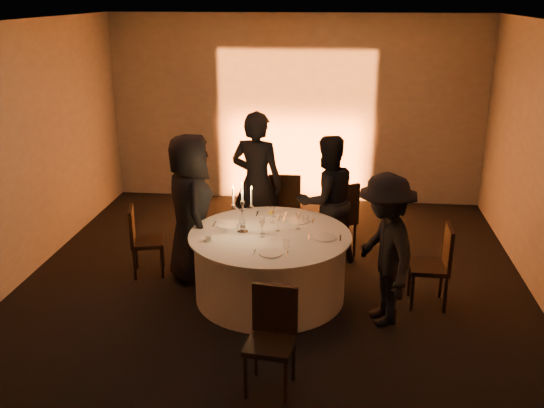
# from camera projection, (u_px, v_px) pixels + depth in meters

# --- Properties ---
(floor) EXTENTS (7.00, 7.00, 0.00)m
(floor) POSITION_uv_depth(u_px,v_px,m) (270.00, 296.00, 6.93)
(floor) COLOR black
(floor) RESTS_ON ground
(ceiling) EXTENTS (7.00, 7.00, 0.00)m
(ceiling) POSITION_uv_depth(u_px,v_px,m) (270.00, 23.00, 5.94)
(ceiling) COLOR silver
(ceiling) RESTS_ON wall_back
(wall_back) EXTENTS (7.00, 0.00, 7.00)m
(wall_back) POSITION_uv_depth(u_px,v_px,m) (296.00, 110.00, 9.72)
(wall_back) COLOR #9E9992
(wall_back) RESTS_ON floor
(wall_front) EXTENTS (7.00, 0.00, 7.00)m
(wall_front) POSITION_uv_depth(u_px,v_px,m) (190.00, 356.00, 3.16)
(wall_front) COLOR #9E9992
(wall_front) RESTS_ON floor
(wall_left) EXTENTS (0.00, 7.00, 7.00)m
(wall_left) POSITION_uv_depth(u_px,v_px,m) (4.00, 162.00, 6.76)
(wall_left) COLOR #9E9992
(wall_left) RESTS_ON floor
(uplighter_fixture) EXTENTS (0.25, 0.12, 0.10)m
(uplighter_fixture) POSITION_uv_depth(u_px,v_px,m) (293.00, 201.00, 9.92)
(uplighter_fixture) COLOR black
(uplighter_fixture) RESTS_ON floor
(banquet_table) EXTENTS (1.80, 1.80, 0.77)m
(banquet_table) POSITION_uv_depth(u_px,v_px,m) (270.00, 266.00, 6.81)
(banquet_table) COLOR black
(banquet_table) RESTS_ON floor
(chair_left) EXTENTS (0.47, 0.47, 0.86)m
(chair_left) POSITION_uv_depth(u_px,v_px,m) (141.00, 237.00, 7.33)
(chair_left) COLOR black
(chair_left) RESTS_ON floor
(chair_back_left) EXTENTS (0.44, 0.44, 0.99)m
(chair_back_left) POSITION_uv_depth(u_px,v_px,m) (285.00, 203.00, 8.30)
(chair_back_left) COLOR black
(chair_back_left) RESTS_ON floor
(chair_back_right) EXTENTS (0.60, 0.60, 1.01)m
(chair_back_right) POSITION_uv_depth(u_px,v_px,m) (339.00, 215.00, 7.82)
(chair_back_right) COLOR black
(chair_back_right) RESTS_ON floor
(chair_right) EXTENTS (0.41, 0.41, 0.93)m
(chair_right) POSITION_uv_depth(u_px,v_px,m) (437.00, 261.00, 6.58)
(chair_right) COLOR black
(chair_right) RESTS_ON floor
(chair_front) EXTENTS (0.45, 0.45, 0.92)m
(chair_front) POSITION_uv_depth(u_px,v_px,m) (272.00, 333.00, 5.22)
(chair_front) COLOR black
(chair_front) RESTS_ON floor
(guest_left) EXTENTS (0.85, 1.02, 1.78)m
(guest_left) POSITION_uv_depth(u_px,v_px,m) (191.00, 208.00, 7.12)
(guest_left) COLOR black
(guest_left) RESTS_ON floor
(guest_back_left) EXTENTS (0.78, 0.61, 1.90)m
(guest_back_left) POSITION_uv_depth(u_px,v_px,m) (257.00, 183.00, 7.85)
(guest_back_left) COLOR black
(guest_back_left) RESTS_ON floor
(guest_back_right) EXTENTS (1.01, 0.95, 1.66)m
(guest_back_right) POSITION_uv_depth(u_px,v_px,m) (327.00, 201.00, 7.55)
(guest_back_right) COLOR black
(guest_back_right) RESTS_ON floor
(guest_right) EXTENTS (0.89, 1.18, 1.61)m
(guest_right) POSITION_uv_depth(u_px,v_px,m) (385.00, 250.00, 6.17)
(guest_right) COLOR black
(guest_right) RESTS_ON floor
(plate_left) EXTENTS (0.35, 0.30, 0.01)m
(plate_left) POSITION_uv_depth(u_px,v_px,m) (229.00, 224.00, 6.93)
(plate_left) COLOR white
(plate_left) RESTS_ON banquet_table
(plate_back_left) EXTENTS (0.36, 0.30, 0.08)m
(plate_back_left) POSITION_uv_depth(u_px,v_px,m) (271.00, 213.00, 7.25)
(plate_back_left) COLOR white
(plate_back_left) RESTS_ON banquet_table
(plate_back_right) EXTENTS (0.36, 0.28, 0.01)m
(plate_back_right) POSITION_uv_depth(u_px,v_px,m) (298.00, 220.00, 7.06)
(plate_back_right) COLOR white
(plate_back_right) RESTS_ON banquet_table
(plate_right) EXTENTS (0.36, 0.26, 0.01)m
(plate_right) POSITION_uv_depth(u_px,v_px,m) (325.00, 237.00, 6.57)
(plate_right) COLOR white
(plate_right) RESTS_ON banquet_table
(plate_front) EXTENTS (0.36, 0.25, 0.01)m
(plate_front) POSITION_uv_depth(u_px,v_px,m) (271.00, 253.00, 6.17)
(plate_front) COLOR white
(plate_front) RESTS_ON banquet_table
(coffee_cup) EXTENTS (0.11, 0.11, 0.07)m
(coffee_cup) POSITION_uv_depth(u_px,v_px,m) (209.00, 238.00, 6.49)
(coffee_cup) COLOR white
(coffee_cup) RESTS_ON banquet_table
(candelabra) EXTENTS (0.25, 0.12, 0.60)m
(candelabra) POSITION_uv_depth(u_px,v_px,m) (243.00, 215.00, 6.64)
(candelabra) COLOR silver
(candelabra) RESTS_ON banquet_table
(wine_glass_a) EXTENTS (0.07, 0.07, 0.19)m
(wine_glass_a) POSITION_uv_depth(u_px,v_px,m) (278.00, 219.00, 6.72)
(wine_glass_a) COLOR silver
(wine_glass_a) RESTS_ON banquet_table
(wine_glass_b) EXTENTS (0.07, 0.07, 0.19)m
(wine_glass_b) POSITION_uv_depth(u_px,v_px,m) (262.00, 222.00, 6.63)
(wine_glass_b) COLOR silver
(wine_glass_b) RESTS_ON banquet_table
(wine_glass_c) EXTENTS (0.07, 0.07, 0.19)m
(wine_glass_c) POSITION_uv_depth(u_px,v_px,m) (262.00, 226.00, 6.54)
(wine_glass_c) COLOR silver
(wine_glass_c) RESTS_ON banquet_table
(wine_glass_d) EXTENTS (0.07, 0.07, 0.19)m
(wine_glass_d) POSITION_uv_depth(u_px,v_px,m) (273.00, 212.00, 6.96)
(wine_glass_d) COLOR silver
(wine_glass_d) RESTS_ON banquet_table
(wine_glass_e) EXTENTS (0.07, 0.07, 0.19)m
(wine_glass_e) POSITION_uv_depth(u_px,v_px,m) (298.00, 218.00, 6.77)
(wine_glass_e) COLOR silver
(wine_glass_e) RESTS_ON banquet_table
(tumbler_a) EXTENTS (0.07, 0.07, 0.09)m
(tumbler_a) POSITION_uv_depth(u_px,v_px,m) (242.00, 223.00, 6.87)
(tumbler_a) COLOR silver
(tumbler_a) RESTS_ON banquet_table
(tumbler_b) EXTENTS (0.07, 0.07, 0.09)m
(tumbler_b) POSITION_uv_depth(u_px,v_px,m) (286.00, 244.00, 6.30)
(tumbler_b) COLOR silver
(tumbler_b) RESTS_ON banquet_table
(tumbler_c) EXTENTS (0.07, 0.07, 0.09)m
(tumbler_c) POSITION_uv_depth(u_px,v_px,m) (240.00, 228.00, 6.71)
(tumbler_c) COLOR silver
(tumbler_c) RESTS_ON banquet_table
(tumbler_d) EXTENTS (0.07, 0.07, 0.09)m
(tumbler_d) POSITION_uv_depth(u_px,v_px,m) (306.00, 219.00, 6.98)
(tumbler_d) COLOR silver
(tumbler_d) RESTS_ON banquet_table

